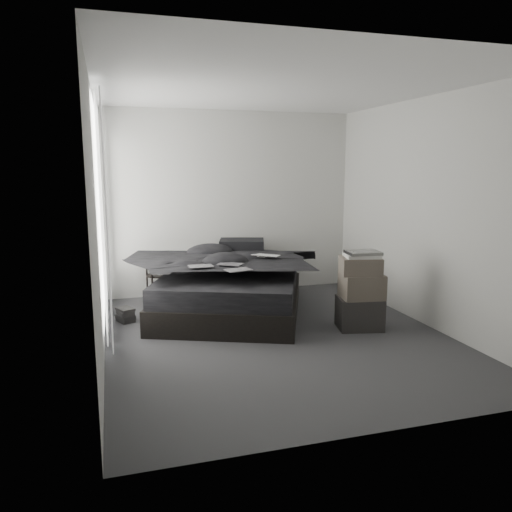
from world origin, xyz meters
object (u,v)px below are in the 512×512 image
object	(u,v)px
box_lower	(360,313)
side_stand	(159,282)
bed	(232,301)
laptop	(264,250)

from	to	relation	value
box_lower	side_stand	bearing A→B (deg)	141.49
bed	side_stand	bearing A→B (deg)	165.47
bed	laptop	bearing A→B (deg)	7.50
bed	side_stand	world-z (taller)	side_stand
laptop	side_stand	world-z (taller)	laptop
bed	laptop	world-z (taller)	laptop
bed	side_stand	size ratio (longest dim) A/B	3.59
side_stand	bed	bearing A→B (deg)	-36.97
bed	box_lower	size ratio (longest dim) A/B	4.47
side_stand	box_lower	world-z (taller)	side_stand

